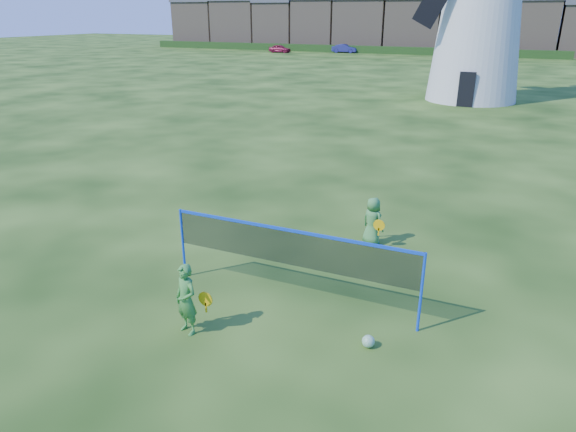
% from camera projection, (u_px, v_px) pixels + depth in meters
% --- Properties ---
extents(ground, '(220.00, 220.00, 0.00)m').
position_uv_depth(ground, '(269.00, 290.00, 10.58)').
color(ground, black).
rests_on(ground, ground).
extents(windmill, '(13.00, 5.65, 17.41)m').
position_uv_depth(windmill, '(482.00, 2.00, 31.42)').
color(windmill, white).
rests_on(windmill, ground).
extents(badminton_net, '(5.05, 0.05, 1.55)m').
position_uv_depth(badminton_net, '(291.00, 249.00, 9.78)').
color(badminton_net, blue).
rests_on(badminton_net, ground).
extents(player_girl, '(0.70, 0.45, 1.32)m').
position_uv_depth(player_girl, '(186.00, 300.00, 8.96)').
color(player_girl, '#3F8C38').
rests_on(player_girl, ground).
extents(player_boy, '(0.70, 0.59, 1.19)m').
position_uv_depth(player_boy, '(373.00, 221.00, 12.52)').
color(player_boy, '#458E44').
rests_on(player_boy, ground).
extents(play_ball, '(0.22, 0.22, 0.22)m').
position_uv_depth(play_ball, '(368.00, 341.00, 8.75)').
color(play_ball, green).
rests_on(play_ball, ground).
extents(terraced_houses, '(66.28, 8.40, 8.14)m').
position_uv_depth(terraced_houses, '(365.00, 23.00, 77.58)').
color(terraced_houses, '#8E775E').
rests_on(terraced_houses, ground).
extents(hedge, '(62.00, 0.80, 1.00)m').
position_uv_depth(hedge, '(335.00, 49.00, 74.74)').
color(hedge, '#193814').
rests_on(hedge, ground).
extents(car_left, '(3.28, 1.44, 1.10)m').
position_uv_depth(car_left, '(280.00, 49.00, 74.04)').
color(car_left, maroon).
rests_on(car_left, ground).
extents(car_right, '(3.67, 1.50, 1.18)m').
position_uv_depth(car_right, '(345.00, 48.00, 73.76)').
color(car_right, navy).
rests_on(car_right, ground).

